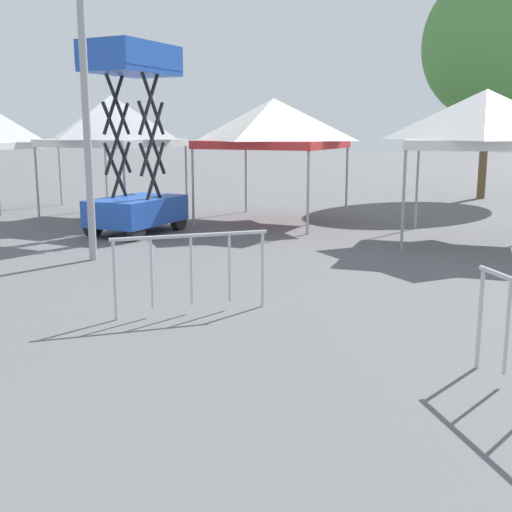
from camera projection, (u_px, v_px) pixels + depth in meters
name	position (u px, v px, depth m)	size (l,w,h in m)	color
canopy_tent_behind_center	(112.00, 121.00, 17.06)	(3.19, 3.19, 3.30)	#9E9EA3
canopy_tent_center	(274.00, 123.00, 16.38)	(3.40, 3.40, 3.19)	#9E9EA3
canopy_tent_right_of_center	(485.00, 119.00, 13.38)	(3.17, 3.17, 3.23)	#9E9EA3
scissor_lift	(136.00, 179.00, 14.79)	(1.58, 2.40, 4.29)	black
tree_behind_tents_left	(491.00, 45.00, 21.59)	(4.60, 4.60, 7.74)	brown
crowd_barrier_by_lift	(191.00, 258.00, 8.39)	(1.64, 1.39, 1.08)	#B7BABF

